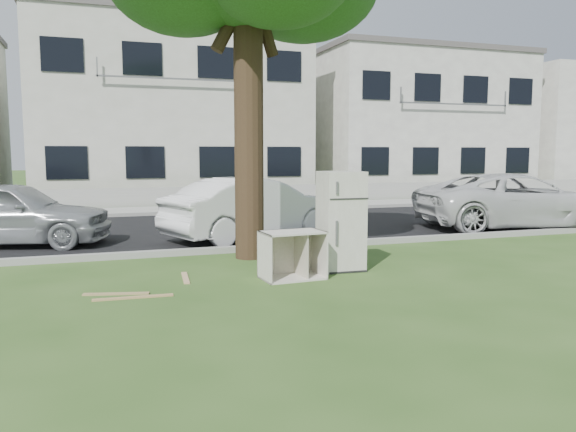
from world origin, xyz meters
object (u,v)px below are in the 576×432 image
object	(u,v)px
car_right	(516,201)
fridge	(341,221)
car_left	(9,213)
cabinet	(292,255)
car_center	(254,208)

from	to	relation	value
car_right	fridge	bearing A→B (deg)	126.46
fridge	car_left	size ratio (longest dim) A/B	0.40
car_left	cabinet	bearing A→B (deg)	-121.13
fridge	car_left	world-z (taller)	fridge
cabinet	car_center	distance (m)	4.25
cabinet	car_center	bearing A→B (deg)	78.64
cabinet	car_center	xyz separation A→B (m)	(0.52, 4.20, 0.33)
fridge	car_right	xyz separation A→B (m)	(6.49, 3.35, -0.11)
fridge	car_center	distance (m)	3.85
fridge	car_center	bearing A→B (deg)	99.26
cabinet	car_left	bearing A→B (deg)	129.53
fridge	car_center	world-z (taller)	fridge
fridge	car_right	world-z (taller)	fridge
car_center	car_right	xyz separation A→B (m)	(6.96, -0.47, 0.02)
car_right	car_center	bearing A→B (deg)	95.30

